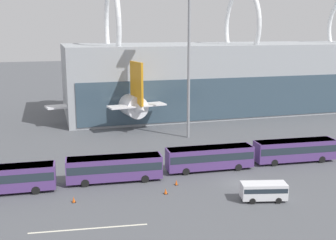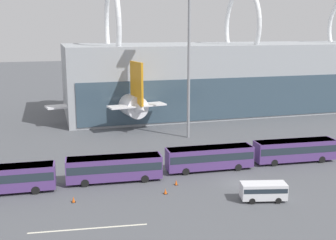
# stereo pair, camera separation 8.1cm
# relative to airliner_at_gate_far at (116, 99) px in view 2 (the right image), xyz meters

# --- Properties ---
(ground_plane) EXTENTS (440.00, 440.00, 0.00)m
(ground_plane) POSITION_rel_airliner_at_gate_far_xyz_m (8.98, -42.56, -4.59)
(ground_plane) COLOR #515459
(airliner_at_gate_far) EXTENTS (29.72, 33.06, 13.30)m
(airliner_at_gate_far) POSITION_rel_airliner_at_gate_far_xyz_m (0.00, 0.00, 0.00)
(airliner_at_gate_far) COLOR white
(airliner_at_gate_far) RESTS_ON ground_plane
(airliner_parked_remote) EXTENTS (41.18, 39.62, 15.92)m
(airliner_parked_remote) POSITION_rel_airliner_at_gate_far_xyz_m (58.04, 11.34, 0.62)
(airliner_parked_remote) COLOR silver
(airliner_parked_remote) RESTS_ON ground_plane
(shuttle_bus_0) EXTENTS (12.28, 3.34, 3.28)m
(shuttle_bus_0) POSITION_rel_airliner_at_gate_far_xyz_m (-19.67, -37.75, -2.66)
(shuttle_bus_0) COLOR #56387A
(shuttle_bus_0) RESTS_ON ground_plane
(shuttle_bus_1) EXTENTS (12.32, 3.60, 3.28)m
(shuttle_bus_1) POSITION_rel_airliner_at_gate_far_xyz_m (-6.27, -37.46, -2.66)
(shuttle_bus_1) COLOR #56387A
(shuttle_bus_1) RESTS_ON ground_plane
(shuttle_bus_2) EXTENTS (12.27, 3.28, 3.28)m
(shuttle_bus_2) POSITION_rel_airliner_at_gate_far_xyz_m (7.12, -36.69, -2.66)
(shuttle_bus_2) COLOR #56387A
(shuttle_bus_2) RESTS_ON ground_plane
(shuttle_bus_3) EXTENTS (12.31, 3.53, 3.28)m
(shuttle_bus_3) POSITION_rel_airliner_at_gate_far_xyz_m (20.52, -36.72, -2.66)
(shuttle_bus_3) COLOR #56387A
(shuttle_bus_3) RESTS_ON ground_plane
(service_van_foreground) EXTENTS (5.45, 3.12, 2.10)m
(service_van_foreground) POSITION_rel_airliner_at_gate_far_xyz_m (9.11, -48.35, -3.34)
(service_van_foreground) COLOR silver
(service_van_foreground) RESTS_ON ground_plane
(floodlight_mast) EXTENTS (2.08, 2.08, 29.30)m
(floodlight_mast) POSITION_rel_airliner_at_gate_far_xyz_m (10.03, -18.83, 13.31)
(floodlight_mast) COLOR gray
(floodlight_mast) RESTS_ON ground_plane
(lane_stripe_1) EXTENTS (6.74, 0.95, 0.01)m
(lane_stripe_1) POSITION_rel_airliner_at_gate_far_xyz_m (-19.08, -35.43, -4.58)
(lane_stripe_1) COLOR silver
(lane_stripe_1) RESTS_ON ground_plane
(lane_stripe_2) EXTENTS (11.56, 1.53, 0.01)m
(lane_stripe_2) POSITION_rel_airliner_at_gate_far_xyz_m (-10.82, -49.86, -4.58)
(lane_stripe_2) COLOR silver
(lane_stripe_2) RESTS_ON ground_plane
(traffic_cone_0) EXTENTS (0.46, 0.46, 0.70)m
(traffic_cone_0) POSITION_rel_airliner_at_gate_far_xyz_m (0.98, -40.91, -4.25)
(traffic_cone_0) COLOR black
(traffic_cone_0) RESTS_ON ground_plane
(traffic_cone_1) EXTENTS (0.47, 0.47, 0.69)m
(traffic_cone_1) POSITION_rel_airliner_at_gate_far_xyz_m (-11.81, -42.89, -4.25)
(traffic_cone_1) COLOR black
(traffic_cone_1) RESTS_ON ground_plane
(traffic_cone_2) EXTENTS (0.50, 0.50, 0.68)m
(traffic_cone_2) POSITION_rel_airliner_at_gate_far_xyz_m (-1.11, -43.35, -4.25)
(traffic_cone_2) COLOR black
(traffic_cone_2) RESTS_ON ground_plane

